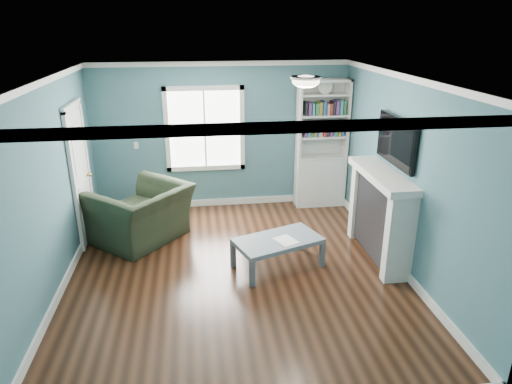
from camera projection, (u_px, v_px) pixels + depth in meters
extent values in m
plane|color=black|center=(236.00, 272.00, 6.25)|extent=(5.00, 5.00, 0.00)
plane|color=#406F7B|center=(222.00, 137.00, 8.11)|extent=(4.50, 0.00, 4.50)
plane|color=#406F7B|center=(265.00, 292.00, 3.47)|extent=(4.50, 0.00, 4.50)
plane|color=#406F7B|center=(49.00, 191.00, 5.51)|extent=(0.00, 5.00, 5.00)
plane|color=#406F7B|center=(403.00, 176.00, 6.07)|extent=(0.00, 5.00, 5.00)
plane|color=white|center=(233.00, 78.00, 5.33)|extent=(5.00, 5.00, 0.00)
cube|color=white|center=(224.00, 202.00, 8.53)|extent=(4.50, 0.03, 0.12)
cube|color=white|center=(66.00, 280.00, 5.95)|extent=(0.03, 5.00, 0.12)
cube|color=white|center=(392.00, 258.00, 6.51)|extent=(0.03, 5.00, 0.12)
cube|color=white|center=(220.00, 64.00, 7.65)|extent=(4.50, 0.04, 0.08)
cube|color=white|center=(266.00, 128.00, 3.05)|extent=(4.50, 0.04, 0.08)
cube|color=white|center=(33.00, 85.00, 5.07)|extent=(0.04, 5.00, 0.08)
cube|color=white|center=(413.00, 79.00, 5.63)|extent=(0.04, 5.00, 0.08)
cube|color=white|center=(205.00, 129.00, 8.01)|extent=(1.24, 0.01, 1.34)
cube|color=white|center=(167.00, 130.00, 7.92)|extent=(0.08, 0.06, 1.50)
cube|color=white|center=(242.00, 128.00, 8.08)|extent=(0.08, 0.06, 1.50)
cube|color=white|center=(206.00, 168.00, 8.25)|extent=(1.40, 0.06, 0.08)
cube|color=white|center=(203.00, 88.00, 7.75)|extent=(1.40, 0.06, 0.08)
cube|color=white|center=(205.00, 129.00, 8.00)|extent=(1.24, 0.03, 0.03)
cube|color=white|center=(205.00, 129.00, 8.00)|extent=(0.03, 0.03, 1.34)
cube|color=silver|center=(319.00, 181.00, 8.44)|extent=(0.90, 0.35, 0.90)
cube|color=silver|center=(299.00, 120.00, 7.98)|extent=(0.04, 0.35, 1.40)
cube|color=silver|center=(346.00, 119.00, 8.09)|extent=(0.04, 0.35, 1.40)
cube|color=silver|center=(320.00, 118.00, 8.19)|extent=(0.90, 0.02, 1.40)
cube|color=silver|center=(325.00, 80.00, 7.80)|extent=(0.90, 0.35, 0.04)
cube|color=silver|center=(321.00, 157.00, 8.27)|extent=(0.84, 0.33, 0.03)
cube|color=silver|center=(322.00, 136.00, 8.14)|extent=(0.84, 0.33, 0.03)
cube|color=silver|center=(323.00, 115.00, 8.01)|extent=(0.84, 0.33, 0.03)
cube|color=silver|center=(324.00, 94.00, 7.88)|extent=(0.84, 0.33, 0.03)
cube|color=#593366|center=(322.00, 130.00, 8.08)|extent=(0.70, 0.25, 0.22)
cube|color=teal|center=(324.00, 108.00, 7.94)|extent=(0.70, 0.25, 0.22)
cylinder|color=beige|center=(325.00, 86.00, 7.78)|extent=(0.26, 0.06, 0.26)
cube|color=black|center=(381.00, 218.00, 6.48)|extent=(0.30, 1.20, 1.10)
cube|color=black|center=(378.00, 231.00, 6.55)|extent=(0.22, 0.65, 0.70)
cube|color=silver|center=(399.00, 239.00, 5.86)|extent=(0.36, 0.16, 1.20)
cube|color=silver|center=(363.00, 201.00, 7.10)|extent=(0.36, 0.16, 1.20)
cube|color=silver|center=(382.00, 175.00, 6.25)|extent=(0.44, 1.58, 0.10)
cube|color=black|center=(397.00, 141.00, 6.10)|extent=(0.06, 1.10, 0.65)
cube|color=silver|center=(81.00, 176.00, 6.91)|extent=(0.04, 0.80, 2.05)
cube|color=white|center=(74.00, 186.00, 6.49)|extent=(0.05, 0.08, 2.13)
cube|color=white|center=(87.00, 167.00, 7.32)|extent=(0.05, 0.08, 2.13)
cube|color=white|center=(71.00, 106.00, 6.53)|extent=(0.05, 0.98, 0.08)
sphere|color=#BF8C3F|center=(89.00, 175.00, 7.22)|extent=(0.07, 0.07, 0.07)
ellipsoid|color=white|center=(306.00, 81.00, 5.56)|extent=(0.34, 0.34, 0.15)
cylinder|color=white|center=(306.00, 78.00, 5.54)|extent=(0.38, 0.38, 0.03)
cube|color=white|center=(136.00, 145.00, 7.94)|extent=(0.08, 0.01, 0.12)
imported|color=black|center=(141.00, 205.00, 7.00)|extent=(1.53, 1.57, 1.16)
cube|color=#555B66|center=(252.00, 274.00, 5.87)|extent=(0.08, 0.08, 0.36)
cube|color=#555B66|center=(322.00, 254.00, 6.36)|extent=(0.08, 0.08, 0.36)
cube|color=#555B66|center=(233.00, 255.00, 6.34)|extent=(0.08, 0.08, 0.36)
cube|color=#555B66|center=(300.00, 238.00, 6.83)|extent=(0.08, 0.08, 0.36)
cube|color=slate|center=(278.00, 241.00, 6.27)|extent=(1.32, 1.00, 0.06)
cube|color=white|center=(286.00, 240.00, 6.21)|extent=(0.35, 0.39, 0.00)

